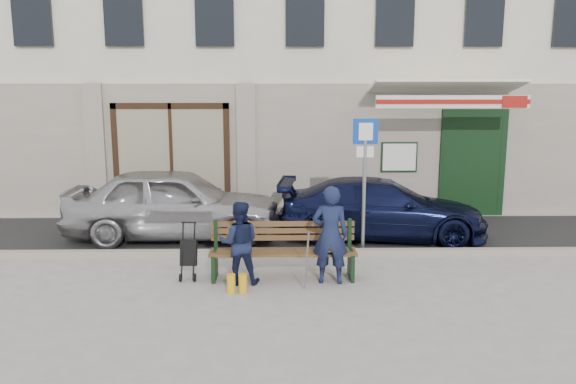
{
  "coord_description": "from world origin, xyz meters",
  "views": [
    {
      "loc": [
        -0.65,
        -8.6,
        3.08
      ],
      "look_at": [
        -0.46,
        1.6,
        1.2
      ],
      "focal_mm": 35.0,
      "sensor_mm": 36.0,
      "label": 1
    }
  ],
  "objects_px": {
    "parking_sign": "(365,164)",
    "man": "(330,235)",
    "car_silver": "(175,203)",
    "car_navy": "(382,209)",
    "bench": "(280,251)",
    "woman": "(239,243)",
    "stroller": "(189,254)"
  },
  "relations": [
    {
      "from": "car_navy",
      "to": "parking_sign",
      "type": "relative_size",
      "value": 1.69
    },
    {
      "from": "car_navy",
      "to": "car_silver",
      "type": "bearing_deg",
      "value": 96.08
    },
    {
      "from": "parking_sign",
      "to": "man",
      "type": "distance_m",
      "value": 2.12
    },
    {
      "from": "bench",
      "to": "woman",
      "type": "height_order",
      "value": "woman"
    },
    {
      "from": "car_navy",
      "to": "man",
      "type": "distance_m",
      "value": 3.07
    },
    {
      "from": "bench",
      "to": "stroller",
      "type": "xyz_separation_m",
      "value": [
        -1.5,
        0.04,
        -0.05
      ]
    },
    {
      "from": "car_navy",
      "to": "parking_sign",
      "type": "distance_m",
      "value": 1.56
    },
    {
      "from": "bench",
      "to": "man",
      "type": "bearing_deg",
      "value": -15.8
    },
    {
      "from": "bench",
      "to": "car_silver",
      "type": "bearing_deg",
      "value": 130.38
    },
    {
      "from": "woman",
      "to": "parking_sign",
      "type": "bearing_deg",
      "value": -143.38
    },
    {
      "from": "car_silver",
      "to": "parking_sign",
      "type": "distance_m",
      "value": 4.01
    },
    {
      "from": "parking_sign",
      "to": "man",
      "type": "xyz_separation_m",
      "value": [
        -0.8,
        -1.75,
        -0.89
      ]
    },
    {
      "from": "man",
      "to": "woman",
      "type": "height_order",
      "value": "man"
    },
    {
      "from": "stroller",
      "to": "woman",
      "type": "bearing_deg",
      "value": -13.85
    },
    {
      "from": "car_navy",
      "to": "woman",
      "type": "xyz_separation_m",
      "value": [
        -2.78,
        -2.75,
        0.05
      ]
    },
    {
      "from": "car_silver",
      "to": "car_navy",
      "type": "height_order",
      "value": "car_silver"
    },
    {
      "from": "woman",
      "to": "stroller",
      "type": "height_order",
      "value": "woman"
    },
    {
      "from": "bench",
      "to": "man",
      "type": "height_order",
      "value": "man"
    },
    {
      "from": "car_navy",
      "to": "stroller",
      "type": "xyz_separation_m",
      "value": [
        -3.63,
        -2.5,
        -0.21
      ]
    },
    {
      "from": "car_navy",
      "to": "parking_sign",
      "type": "xyz_separation_m",
      "value": [
        -0.53,
        -1.01,
        1.07
      ]
    },
    {
      "from": "stroller",
      "to": "car_navy",
      "type": "bearing_deg",
      "value": 37.34
    },
    {
      "from": "car_navy",
      "to": "bench",
      "type": "bearing_deg",
      "value": 146.27
    },
    {
      "from": "woman",
      "to": "stroller",
      "type": "distance_m",
      "value": 0.92
    },
    {
      "from": "stroller",
      "to": "parking_sign",
      "type": "bearing_deg",
      "value": 28.44
    },
    {
      "from": "man",
      "to": "bench",
      "type": "bearing_deg",
      "value": -10.25
    },
    {
      "from": "stroller",
      "to": "car_silver",
      "type": "bearing_deg",
      "value": 107.7
    },
    {
      "from": "bench",
      "to": "woman",
      "type": "distance_m",
      "value": 0.72
    },
    {
      "from": "car_silver",
      "to": "parking_sign",
      "type": "xyz_separation_m",
      "value": [
        3.76,
        -1.03,
        0.94
      ]
    },
    {
      "from": "woman",
      "to": "car_silver",
      "type": "bearing_deg",
      "value": -62.37
    },
    {
      "from": "woman",
      "to": "stroller",
      "type": "relative_size",
      "value": 1.45
    },
    {
      "from": "parking_sign",
      "to": "bench",
      "type": "relative_size",
      "value": 1.06
    },
    {
      "from": "woman",
      "to": "man",
      "type": "bearing_deg",
      "value": 178.41
    }
  ]
}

